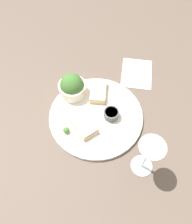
% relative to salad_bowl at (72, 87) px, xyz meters
% --- Properties ---
extents(ground_plane, '(4.00, 4.00, 0.00)m').
position_rel_salad_bowl_xyz_m(ground_plane, '(0.09, 0.10, -0.05)').
color(ground_plane, brown).
extents(dinner_plate, '(0.34, 0.34, 0.01)m').
position_rel_salad_bowl_xyz_m(dinner_plate, '(0.09, 0.10, -0.04)').
color(dinner_plate, silver).
rests_on(dinner_plate, ground_plane).
extents(salad_bowl, '(0.10, 0.10, 0.09)m').
position_rel_salad_bowl_xyz_m(salad_bowl, '(0.00, 0.00, 0.00)').
color(salad_bowl, silver).
rests_on(salad_bowl, dinner_plate).
extents(sauce_ramekin, '(0.05, 0.05, 0.03)m').
position_rel_salad_bowl_xyz_m(sauce_ramekin, '(0.09, 0.15, -0.02)').
color(sauce_ramekin, '#4C4C4C').
rests_on(sauce_ramekin, dinner_plate).
extents(cheese_toast_near, '(0.12, 0.11, 0.03)m').
position_rel_salad_bowl_xyz_m(cheese_toast_near, '(0.14, 0.06, -0.02)').
color(cheese_toast_near, '#D1B27F').
rests_on(cheese_toast_near, dinner_plate).
extents(cheese_toast_far, '(0.10, 0.06, 0.03)m').
position_rel_salad_bowl_xyz_m(cheese_toast_far, '(-0.00, 0.10, -0.02)').
color(cheese_toast_far, '#D1B27F').
rests_on(cheese_toast_far, dinner_plate).
extents(wine_glass, '(0.07, 0.07, 0.17)m').
position_rel_salad_bowl_xyz_m(wine_glass, '(0.26, 0.26, 0.07)').
color(wine_glass, silver).
rests_on(wine_glass, ground_plane).
extents(garnish, '(0.02, 0.02, 0.02)m').
position_rel_salad_bowl_xyz_m(garnish, '(0.17, 0.00, -0.03)').
color(garnish, '#477533').
rests_on(garnish, dinner_plate).
extents(napkin, '(0.16, 0.13, 0.01)m').
position_rel_salad_bowl_xyz_m(napkin, '(-0.13, 0.25, -0.05)').
color(napkin, white).
rests_on(napkin, ground_plane).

